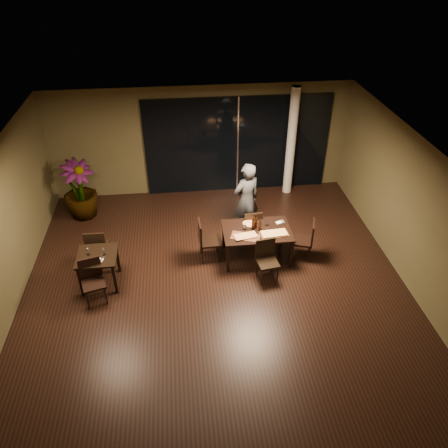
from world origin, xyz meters
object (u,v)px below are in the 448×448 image
bottle_a (253,223)px  bottle_b (260,225)px  chair_main_left (206,239)px  chair_side_far (97,246)px  side_table (98,260)px  diner (246,200)px  bottle_c (256,221)px  chair_side_near (92,278)px  chair_main_right (307,238)px  potted_plant (80,190)px  main_table (257,233)px  chair_main_near (267,258)px  chair_main_far (252,225)px

bottle_a → bottle_b: bearing=-18.6°
chair_main_left → chair_side_far: chair_main_left is taller
chair_side_far → bottle_b: (3.56, -0.11, 0.36)m
side_table → chair_main_left: chair_main_left is taller
chair_main_left → diner: 1.42m
chair_main_left → bottle_c: bottle_c is taller
diner → chair_side_near: bearing=5.3°
diner → chair_main_right: bearing=113.5°
bottle_b → potted_plant: bearing=152.2°
bottle_b → bottle_c: size_ratio=0.87×
main_table → chair_side_near: chair_side_near is taller
chair_main_near → side_table: bearing=168.7°
chair_side_near → chair_main_far: bearing=7.3°
diner → bottle_b: 1.00m
main_table → diner: bearing=95.4°
chair_main_left → bottle_c: 1.17m
chair_main_left → chair_side_far: bearing=87.2°
chair_main_left → potted_plant: bearing=52.3°
bottle_a → chair_main_left: bearing=177.6°
side_table → chair_main_right: size_ratio=0.83×
diner → potted_plant: 4.26m
side_table → diner: 3.63m
chair_main_left → chair_side_near: size_ratio=1.06×
side_table → chair_main_right: bearing=4.7°
main_table → bottle_c: (-0.02, 0.10, 0.25)m
chair_side_near → diner: (3.38, 1.91, 0.42)m
chair_main_right → potted_plant: 5.77m
chair_main_far → bottle_a: bottle_a is taller
chair_main_near → chair_side_near: (-3.57, -0.26, 0.01)m
side_table → bottle_b: 3.51m
chair_side_near → bottle_b: size_ratio=3.08×
main_table → chair_main_left: (-1.13, 0.07, -0.12)m
chair_side_far → bottle_c: 3.50m
chair_side_far → potted_plant: 2.24m
chair_main_near → chair_main_right: chair_main_right is taller
side_table → bottle_b: size_ratio=2.62×
chair_main_far → bottle_c: bearing=85.5°
chair_main_left → side_table: bearing=101.7°
chair_main_left → bottle_c: bearing=-91.3°
bottle_a → bottle_c: bottle_c is taller
chair_main_near → bottle_a: bottle_a is taller
main_table → chair_main_far: chair_main_far is taller
chair_main_right → diner: bearing=-114.6°
potted_plant → chair_main_right: bearing=-23.9°
chair_side_near → chair_side_far: bearing=76.0°
bottle_a → chair_main_right: bearing=-7.7°
chair_main_far → potted_plant: 4.48m
chair_main_near → bottle_b: size_ratio=2.99×
chair_side_far → chair_side_near: chair_side_far is taller
main_table → potted_plant: bearing=152.0°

